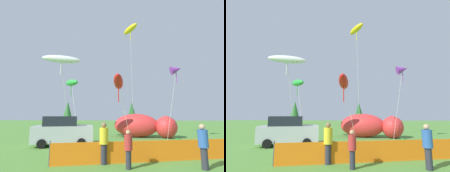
# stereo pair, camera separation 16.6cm
# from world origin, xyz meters

# --- Properties ---
(ground_plane) EXTENTS (120.00, 120.00, 0.00)m
(ground_plane) POSITION_xyz_m (0.00, 0.00, 0.00)
(ground_plane) COLOR #548C38
(parked_car) EXTENTS (4.57, 2.81, 2.12)m
(parked_car) POSITION_xyz_m (-4.12, 1.48, 1.03)
(parked_car) COLOR #B7BCC1
(parked_car) RESTS_ON ground
(folding_chair) EXTENTS (0.61, 0.61, 0.88)m
(folding_chair) POSITION_xyz_m (3.41, -0.81, 0.51)
(folding_chair) COLOR #267F33
(folding_chair) RESTS_ON ground
(inflatable_cat) EXTENTS (6.37, 3.14, 2.33)m
(inflatable_cat) POSITION_xyz_m (2.30, 6.69, 1.07)
(inflatable_cat) COLOR red
(inflatable_cat) RESTS_ON ground
(safety_fence) EXTENTS (8.74, 2.17, 1.08)m
(safety_fence) POSITION_xyz_m (1.50, -2.64, 0.49)
(safety_fence) COLOR orange
(safety_fence) RESTS_ON ground
(spectator_in_blue_shirt) EXTENTS (0.34, 0.34, 1.58)m
(spectator_in_blue_shirt) POSITION_xyz_m (0.60, -3.80, 0.86)
(spectator_in_blue_shirt) COLOR #2D2D38
(spectator_in_blue_shirt) RESTS_ON ground
(spectator_in_grey_shirt) EXTENTS (0.40, 0.40, 1.84)m
(spectator_in_grey_shirt) POSITION_xyz_m (3.74, -3.66, 1.00)
(spectator_in_grey_shirt) COLOR #2D2D38
(spectator_in_grey_shirt) RESTS_ON ground
(spectator_in_red_shirt) EXTENTS (0.41, 0.41, 1.87)m
(spectator_in_red_shirt) POSITION_xyz_m (-0.51, -3.17, 1.02)
(spectator_in_red_shirt) COLOR #2D2D38
(spectator_in_red_shirt) RESTS_ON ground
(kite_purple_delta) EXTENTS (2.00, 1.35, 7.18)m
(kite_purple_delta) POSITION_xyz_m (5.57, 5.66, 6.61)
(kite_purple_delta) COLOR silver
(kite_purple_delta) RESTS_ON ground
(kite_green_fish) EXTENTS (2.42, 3.19, 5.66)m
(kite_green_fish) POSITION_xyz_m (-4.53, 4.37, 5.21)
(kite_green_fish) COLOR silver
(kite_green_fish) RESTS_ON ground
(kite_yellow_hero) EXTENTS (1.78, 1.85, 11.84)m
(kite_yellow_hero) POSITION_xyz_m (1.15, 5.97, 11.21)
(kite_yellow_hero) COLOR silver
(kite_yellow_hero) RESTS_ON ground
(kite_white_ghost) EXTENTS (3.16, 1.38, 7.07)m
(kite_white_ghost) POSITION_xyz_m (-4.57, 1.62, 6.63)
(kite_white_ghost) COLOR silver
(kite_white_ghost) RESTS_ON ground
(kite_red_lizard) EXTENTS (1.20, 3.72, 4.88)m
(kite_red_lizard) POSITION_xyz_m (0.08, -0.35, 4.33)
(kite_red_lizard) COLOR silver
(kite_red_lizard) RESTS_ON ground
(horizon_tree_east) EXTENTS (2.23, 2.23, 5.32)m
(horizon_tree_east) POSITION_xyz_m (-12.68, 28.15, 3.26)
(horizon_tree_east) COLOR brown
(horizon_tree_east) RESTS_ON ground
(horizon_tree_west) EXTENTS (2.31, 2.31, 5.52)m
(horizon_tree_west) POSITION_xyz_m (2.29, 35.28, 3.39)
(horizon_tree_west) COLOR brown
(horizon_tree_west) RESTS_ON ground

